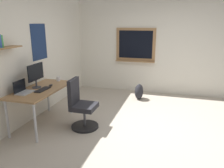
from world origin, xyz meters
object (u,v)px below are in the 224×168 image
Objects in this scene: keyboard at (43,90)px; coffee_mug at (58,79)px; monitor_primary at (36,74)px; desk at (41,92)px; computer_mouse at (51,85)px; laptop at (23,90)px; office_chair at (81,107)px; backpack at (139,92)px.

keyboard is 4.02× the size of coffee_mug.
keyboard is (-0.11, -0.19, -0.26)m from monitor_primary.
desk is 3.80× the size of keyboard.
laptop is at bearing 155.31° from computer_mouse.
keyboard is (0.25, -0.24, -0.04)m from laptop.
computer_mouse is at bearing 80.23° from office_chair.
laptop reaches higher than desk.
coffee_mug is 2.15m from backpack.
office_chair is 2.57× the size of keyboard.
desk is 4.53× the size of laptop.
office_chair is (0.09, -0.77, -0.25)m from desk.
monitor_primary is 1.25× the size of keyboard.
laptop reaches higher than backpack.
monitor_primary is 0.63m from coffee_mug.
desk is 1.48× the size of office_chair.
monitor_primary is at bearing 61.44° from keyboard.
computer_mouse is 1.13× the size of coffee_mug.
monitor_primary reaches higher than office_chair.
desk is 2.58m from backpack.
backpack is at bearing -36.53° from laptop.
laptop is 0.35m from keyboard.
office_chair is 2.05× the size of monitor_primary.
office_chair is at bearing -86.36° from monitor_primary.
laptop reaches higher than coffee_mug.
laptop is 0.67× the size of monitor_primary.
keyboard is at bearing 180.00° from computer_mouse.
office_chair is at bearing -99.77° from computer_mouse.
keyboard is (-0.16, 0.69, 0.34)m from office_chair.
desk is 13.51× the size of computer_mouse.
office_chair is 1.07m from monitor_primary.
office_chair is 3.06× the size of laptop.
computer_mouse is (0.53, -0.24, -0.04)m from laptop.
office_chair is at bearing -66.35° from laptop.
monitor_primary is at bearing 139.69° from backpack.
office_chair is 9.13× the size of computer_mouse.
monitor_primary reaches higher than coffee_mug.
office_chair is 2.08m from backpack.
monitor_primary is at bearing -7.82° from laptop.
desk is at bearing 142.08° from backpack.
computer_mouse is (0.17, -0.19, -0.25)m from monitor_primary.
desk is 15.27× the size of coffee_mug.
backpack is at bearing -47.45° from coffee_mug.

